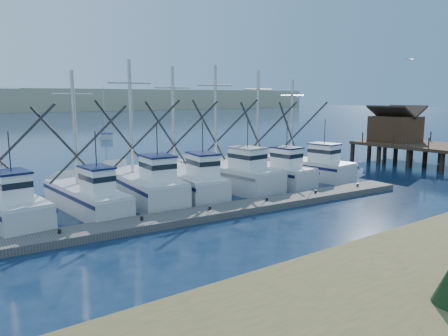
{
  "coord_description": "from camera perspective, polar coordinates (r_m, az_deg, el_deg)",
  "views": [
    {
      "loc": [
        -19.37,
        -14.02,
        6.61
      ],
      "look_at": [
        -3.34,
        8.0,
        2.13
      ],
      "focal_mm": 35.0,
      "sensor_mm": 36.0,
      "label": 1
    }
  ],
  "objects": [
    {
      "name": "ground",
      "position": [
        24.81,
        17.48,
        -6.55
      ],
      "size": [
        500.0,
        500.0,
        0.0
      ],
      "primitive_type": "plane",
      "color": "#0B1F32",
      "rests_on": "ground"
    },
    {
      "name": "trawler_fleet",
      "position": [
        28.84,
        -6.39,
        -2.0
      ],
      "size": [
        29.6,
        9.18,
        8.92
      ],
      "color": "silver",
      "rests_on": "ground"
    },
    {
      "name": "sailboat_near",
      "position": [
        71.85,
        -15.14,
        4.14
      ],
      "size": [
        3.31,
        5.55,
        8.1
      ],
      "rotation": [
        0.0,
        0.0,
        -0.32
      ],
      "color": "silver",
      "rests_on": "ground"
    },
    {
      "name": "floating_dock",
      "position": [
        24.41,
        -1.87,
        -5.9
      ],
      "size": [
        29.28,
        3.92,
        0.39
      ],
      "primitive_type": "cube",
      "rotation": [
        0.0,
        0.0,
        -0.07
      ],
      "color": "#5B5751",
      "rests_on": "ground"
    },
    {
      "name": "flying_gull",
      "position": [
        39.69,
        23.06,
        12.93
      ],
      "size": [
        1.11,
        0.2,
        0.2
      ],
      "color": "white",
      "rests_on": "ground"
    },
    {
      "name": "timber_pier",
      "position": [
        46.82,
        25.07,
        3.51
      ],
      "size": [
        7.0,
        20.0,
        8.0
      ],
      "color": "black",
      "rests_on": "ground"
    }
  ]
}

